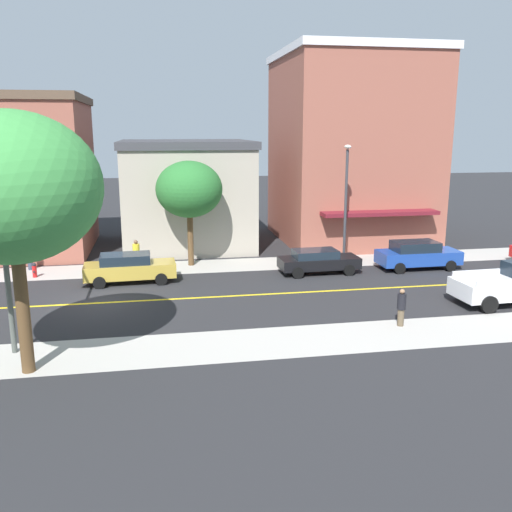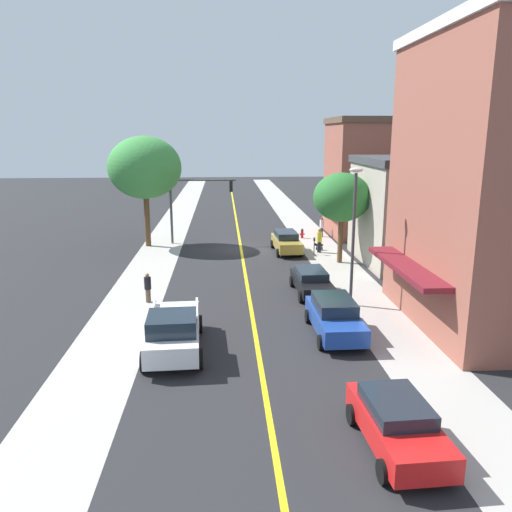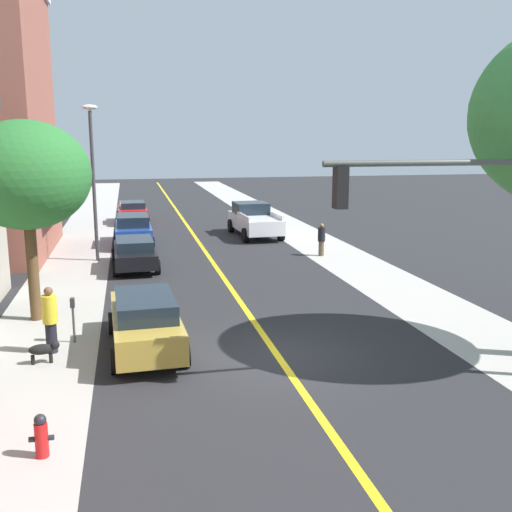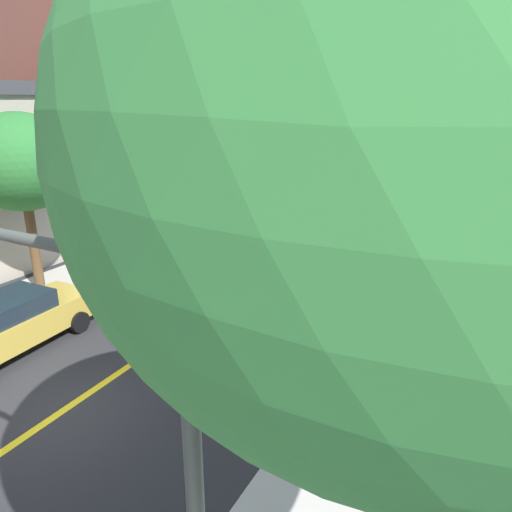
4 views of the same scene
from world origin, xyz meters
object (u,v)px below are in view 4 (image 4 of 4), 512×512
(gold_sedan_left_curb, at_px, (8,324))
(black_sedan_left_curb, at_px, (215,234))
(red_sedan_left_curb, at_px, (327,184))
(street_tree_right_corner, at_px, (21,163))
(pedestrian_black_shirt, at_px, (421,255))
(blue_sedan_left_curb, at_px, (274,206))
(street_tree_left_near, at_px, (428,152))
(white_pickup_truck, at_px, (405,213))
(traffic_light_mast, at_px, (65,356))
(street_lamp, at_px, (208,148))

(gold_sedan_left_curb, bearing_deg, black_sedan_left_curb, -1.69)
(red_sedan_left_curb, bearing_deg, black_sedan_left_curb, 177.13)
(street_tree_right_corner, xyz_separation_m, pedestrian_black_shirt, (12.18, 7.97, -3.73))
(blue_sedan_left_curb, relative_size, pedestrian_black_shirt, 2.99)
(red_sedan_left_curb, relative_size, pedestrian_black_shirt, 2.67)
(street_tree_right_corner, distance_m, red_sedan_left_curb, 22.20)
(street_tree_left_near, relative_size, white_pickup_truck, 1.57)
(red_sedan_left_curb, distance_m, gold_sedan_left_curb, 25.13)
(street_tree_right_corner, relative_size, black_sedan_left_curb, 1.37)
(gold_sedan_left_curb, relative_size, pedestrian_black_shirt, 3.03)
(gold_sedan_left_curb, bearing_deg, blue_sedan_left_curb, -1.98)
(street_tree_right_corner, height_order, black_sedan_left_curb, street_tree_right_corner)
(red_sedan_left_curb, bearing_deg, white_pickup_truck, -138.19)
(street_tree_left_near, distance_m, red_sedan_left_curb, 30.57)
(white_pickup_truck, bearing_deg, blue_sedan_left_curb, 99.45)
(white_pickup_truck, bearing_deg, black_sedan_left_curb, 134.57)
(street_tree_left_near, height_order, traffic_light_mast, street_tree_left_near)
(red_sedan_left_curb, bearing_deg, street_tree_right_corner, 168.79)
(black_sedan_left_curb, distance_m, white_pickup_truck, 10.29)
(street_lamp, xyz_separation_m, blue_sedan_left_curb, (1.72, 3.93, -3.51))
(street_lamp, distance_m, white_pickup_truck, 10.82)
(street_lamp, xyz_separation_m, pedestrian_black_shirt, (10.69, -1.17, -3.53))
(white_pickup_truck, height_order, pedestrian_black_shirt, white_pickup_truck)
(red_sedan_left_curb, height_order, pedestrian_black_shirt, pedestrian_black_shirt)
(blue_sedan_left_curb, bearing_deg, red_sedan_left_curb, -0.83)
(traffic_light_mast, height_order, black_sedan_left_curb, traffic_light_mast)
(red_sedan_left_curb, height_order, blue_sedan_left_curb, blue_sedan_left_curb)
(traffic_light_mast, xyz_separation_m, pedestrian_black_shirt, (1.61, 15.24, -2.99))
(black_sedan_left_curb, bearing_deg, street_tree_left_near, -142.33)
(street_tree_right_corner, xyz_separation_m, gold_sedan_left_curb, (3.34, -3.50, -3.75))
(gold_sedan_left_curb, relative_size, black_sedan_left_curb, 1.06)
(street_lamp, bearing_deg, street_tree_left_near, -50.80)
(pedestrian_black_shirt, bearing_deg, street_lamp, -50.25)
(black_sedan_left_curb, height_order, white_pickup_truck, white_pickup_truck)
(street_tree_left_near, distance_m, pedestrian_black_shirt, 15.48)
(blue_sedan_left_curb, height_order, pedestrian_black_shirt, blue_sedan_left_curb)
(traffic_light_mast, height_order, gold_sedan_left_curb, traffic_light_mast)
(street_lamp, xyz_separation_m, red_sedan_left_curb, (1.77, 12.50, -3.59))
(street_tree_right_corner, relative_size, gold_sedan_left_curb, 1.29)
(street_tree_right_corner, bearing_deg, street_tree_left_near, -24.33)
(traffic_light_mast, distance_m, red_sedan_left_curb, 29.97)
(street_tree_right_corner, xyz_separation_m, black_sedan_left_curb, (3.20, 7.02, -3.83))
(gold_sedan_left_curb, distance_m, white_pickup_truck, 19.31)
(black_sedan_left_curb, distance_m, pedestrian_black_shirt, 9.03)
(street_tree_right_corner, distance_m, white_pickup_truck, 18.14)
(street_tree_left_near, bearing_deg, pedestrian_black_shirt, 97.86)
(street_tree_left_near, height_order, street_tree_right_corner, street_tree_left_near)
(street_tree_left_near, relative_size, street_tree_right_corner, 1.39)
(traffic_light_mast, bearing_deg, gold_sedan_left_curb, -27.57)
(traffic_light_mast, distance_m, black_sedan_left_curb, 16.37)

